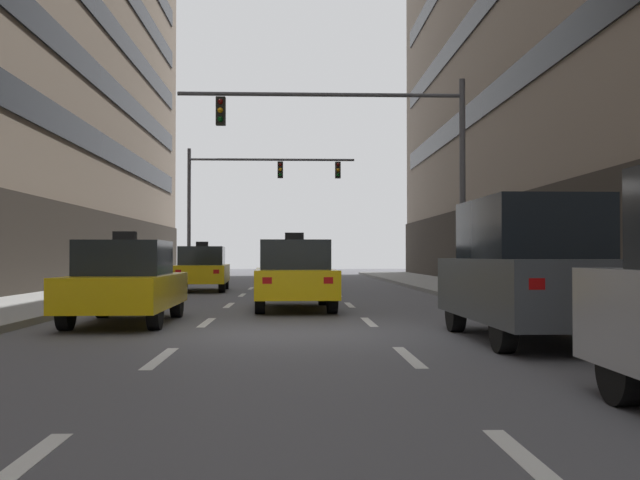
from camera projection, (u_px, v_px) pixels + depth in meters
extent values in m
plane|color=#515156|center=(287.00, 333.00, 12.44)|extent=(120.00, 120.00, 0.00)
cube|color=silver|center=(10.00, 474.00, 4.39)|extent=(0.16, 2.00, 0.01)
cube|color=silver|center=(161.00, 358.00, 9.38)|extent=(0.16, 2.00, 0.01)
cube|color=silver|center=(207.00, 322.00, 14.38)|extent=(0.16, 2.00, 0.01)
cube|color=silver|center=(229.00, 305.00, 19.38)|extent=(0.16, 2.00, 0.01)
cube|color=silver|center=(242.00, 295.00, 24.37)|extent=(0.16, 2.00, 0.01)
cube|color=silver|center=(251.00, 288.00, 29.37)|extent=(0.16, 2.00, 0.01)
cube|color=silver|center=(257.00, 284.00, 34.36)|extent=(0.16, 2.00, 0.01)
cube|color=silver|center=(262.00, 280.00, 39.36)|extent=(0.16, 2.00, 0.01)
cube|color=silver|center=(265.00, 277.00, 44.35)|extent=(0.16, 2.00, 0.01)
cube|color=silver|center=(537.00, 469.00, 4.51)|extent=(0.16, 2.00, 0.01)
cube|color=silver|center=(409.00, 357.00, 9.50)|extent=(0.16, 2.00, 0.01)
cube|color=silver|center=(369.00, 322.00, 14.50)|extent=(0.16, 2.00, 0.01)
cube|color=silver|center=(349.00, 305.00, 19.49)|extent=(0.16, 2.00, 0.01)
cube|color=silver|center=(338.00, 295.00, 24.49)|extent=(0.16, 2.00, 0.01)
cube|color=silver|center=(330.00, 288.00, 29.48)|extent=(0.16, 2.00, 0.01)
cube|color=silver|center=(325.00, 283.00, 34.48)|extent=(0.16, 2.00, 0.01)
cube|color=silver|center=(321.00, 280.00, 39.47)|extent=(0.16, 2.00, 0.01)
cube|color=silver|center=(318.00, 277.00, 44.47)|extent=(0.16, 2.00, 0.01)
cylinder|color=black|center=(184.00, 281.00, 28.62)|extent=(0.25, 0.67, 0.66)
cylinder|color=black|center=(226.00, 281.00, 28.74)|extent=(0.25, 0.67, 0.66)
cylinder|color=black|center=(176.00, 283.00, 25.92)|extent=(0.25, 0.67, 0.66)
cylinder|color=black|center=(222.00, 283.00, 26.05)|extent=(0.25, 0.67, 0.66)
cube|color=yellow|center=(202.00, 273.00, 27.34)|extent=(2.03, 4.49, 0.64)
cube|color=black|center=(202.00, 256.00, 27.15)|extent=(1.68, 1.97, 0.68)
cube|color=white|center=(191.00, 269.00, 29.45)|extent=(0.20, 0.09, 0.14)
cube|color=red|center=(178.00, 272.00, 25.13)|extent=(0.20, 0.09, 0.14)
cube|color=white|center=(223.00, 269.00, 29.55)|extent=(0.20, 0.09, 0.14)
cube|color=red|center=(216.00, 272.00, 25.24)|extent=(0.20, 0.09, 0.14)
cube|color=black|center=(202.00, 244.00, 27.16)|extent=(0.45, 0.22, 0.18)
cylinder|color=black|center=(261.00, 293.00, 19.29)|extent=(0.25, 0.68, 0.68)
cylinder|color=black|center=(323.00, 292.00, 19.41)|extent=(0.25, 0.68, 0.68)
cylinder|color=black|center=(260.00, 299.00, 16.54)|extent=(0.25, 0.68, 0.68)
cylinder|color=black|center=(332.00, 299.00, 16.66)|extent=(0.25, 0.68, 0.68)
cube|color=yellow|center=(294.00, 282.00, 17.98)|extent=(2.04, 4.57, 0.66)
cube|color=black|center=(294.00, 255.00, 17.79)|extent=(1.71, 2.00, 0.70)
cube|color=white|center=(267.00, 275.00, 20.14)|extent=(0.21, 0.09, 0.14)
cube|color=red|center=(267.00, 281.00, 15.73)|extent=(0.21, 0.09, 0.14)
cube|color=white|center=(315.00, 275.00, 20.24)|extent=(0.21, 0.09, 0.14)
cube|color=red|center=(328.00, 280.00, 15.83)|extent=(0.21, 0.09, 0.14)
cube|color=black|center=(294.00, 236.00, 17.80)|extent=(0.46, 0.22, 0.18)
cylinder|color=black|center=(272.00, 283.00, 26.84)|extent=(0.23, 0.66, 0.65)
cylinder|color=black|center=(315.00, 283.00, 26.91)|extent=(0.23, 0.66, 0.65)
cylinder|color=black|center=(271.00, 286.00, 24.17)|extent=(0.23, 0.66, 0.65)
cylinder|color=black|center=(318.00, 285.00, 24.24)|extent=(0.23, 0.66, 0.65)
cube|color=#1E512D|center=(294.00, 275.00, 25.55)|extent=(1.87, 4.38, 0.63)
cube|color=black|center=(294.00, 256.00, 25.36)|extent=(1.61, 1.90, 0.67)
cube|color=white|center=(276.00, 270.00, 27.65)|extent=(0.20, 0.08, 0.14)
cube|color=red|center=(275.00, 273.00, 23.38)|extent=(0.20, 0.08, 0.14)
cube|color=white|center=(310.00, 270.00, 27.71)|extent=(0.20, 0.08, 0.14)
cube|color=red|center=(315.00, 273.00, 23.44)|extent=(0.20, 0.08, 0.14)
cylinder|color=black|center=(272.00, 274.00, 38.09)|extent=(0.26, 0.69, 0.68)
cylinder|color=black|center=(304.00, 274.00, 38.22)|extent=(0.26, 0.69, 0.68)
cylinder|color=black|center=(272.00, 276.00, 35.30)|extent=(0.26, 0.69, 0.68)
cylinder|color=black|center=(307.00, 276.00, 35.43)|extent=(0.26, 0.69, 0.68)
cube|color=#B7BABF|center=(289.00, 268.00, 36.76)|extent=(2.09, 4.63, 0.66)
cube|color=black|center=(289.00, 255.00, 36.57)|extent=(1.74, 2.03, 0.70)
cube|color=white|center=(275.00, 266.00, 38.95)|extent=(0.21, 0.09, 0.14)
cube|color=red|center=(276.00, 267.00, 34.48)|extent=(0.21, 0.09, 0.14)
cube|color=white|center=(300.00, 266.00, 39.05)|extent=(0.21, 0.09, 0.14)
cube|color=red|center=(304.00, 267.00, 34.59)|extent=(0.21, 0.09, 0.14)
cylinder|color=black|center=(103.00, 303.00, 15.48)|extent=(0.22, 0.64, 0.64)
cylinder|color=black|center=(177.00, 302.00, 15.56)|extent=(0.22, 0.64, 0.64)
cylinder|color=black|center=(66.00, 312.00, 12.86)|extent=(0.22, 0.64, 0.64)
cylinder|color=black|center=(155.00, 312.00, 12.94)|extent=(0.22, 0.64, 0.64)
cube|color=yellow|center=(127.00, 291.00, 14.22)|extent=(1.84, 4.30, 0.62)
cube|color=black|center=(125.00, 258.00, 14.04)|extent=(1.58, 1.87, 0.66)
cube|color=white|center=(118.00, 281.00, 16.28)|extent=(0.20, 0.08, 0.14)
cube|color=red|center=(61.00, 290.00, 12.09)|extent=(0.20, 0.08, 0.14)
cube|color=white|center=(175.00, 281.00, 16.35)|extent=(0.20, 0.08, 0.14)
cube|color=red|center=(138.00, 290.00, 12.15)|extent=(0.20, 0.08, 0.14)
cube|color=black|center=(125.00, 236.00, 14.05)|extent=(0.43, 0.20, 0.18)
cylinder|color=black|center=(621.00, 369.00, 6.42)|extent=(0.22, 0.64, 0.64)
cube|color=white|center=(601.00, 296.00, 7.23)|extent=(0.20, 0.08, 0.14)
cylinder|color=black|center=(456.00, 312.00, 12.67)|extent=(0.23, 0.68, 0.68)
cylinder|color=black|center=(549.00, 312.00, 12.75)|extent=(0.23, 0.68, 0.68)
cylinder|color=black|center=(503.00, 328.00, 9.89)|extent=(0.23, 0.68, 0.68)
cylinder|color=black|center=(623.00, 327.00, 9.97)|extent=(0.23, 0.68, 0.68)
cube|color=#474C51|center=(529.00, 289.00, 11.33)|extent=(1.94, 4.55, 0.93)
cube|color=black|center=(529.00, 229.00, 11.35)|extent=(1.68, 2.69, 0.93)
cube|color=white|center=(453.00, 275.00, 13.52)|extent=(0.21, 0.08, 0.14)
cube|color=red|center=(536.00, 284.00, 9.08)|extent=(0.21, 0.08, 0.14)
cube|color=white|center=(524.00, 275.00, 13.59)|extent=(0.21, 0.08, 0.14)
cube|color=red|center=(640.00, 284.00, 9.14)|extent=(0.21, 0.08, 0.14)
cylinder|color=#4C4C51|center=(463.00, 187.00, 22.04)|extent=(0.18, 0.18, 6.51)
cylinder|color=#4C4C51|center=(321.00, 95.00, 21.95)|extent=(8.54, 0.12, 0.12)
cube|color=black|center=(221.00, 111.00, 21.83)|extent=(0.28, 0.24, 0.84)
sphere|color=#4B0704|center=(220.00, 102.00, 21.69)|extent=(0.17, 0.17, 0.17)
sphere|color=orange|center=(220.00, 110.00, 21.69)|extent=(0.17, 0.17, 0.17)
sphere|color=#073E10|center=(220.00, 119.00, 21.68)|extent=(0.17, 0.17, 0.17)
cylinder|color=#4C4C51|center=(189.00, 214.00, 37.21)|extent=(0.18, 0.18, 6.63)
cylinder|color=#4C4C51|center=(272.00, 160.00, 37.43)|extent=(8.43, 0.12, 0.12)
cube|color=black|center=(280.00, 170.00, 37.43)|extent=(0.28, 0.24, 0.84)
sphere|color=#4B0704|center=(280.00, 164.00, 37.30)|extent=(0.17, 0.17, 0.17)
sphere|color=orange|center=(280.00, 170.00, 37.29)|extent=(0.17, 0.17, 0.17)
sphere|color=#073E10|center=(280.00, 175.00, 37.29)|extent=(0.17, 0.17, 0.17)
cube|color=black|center=(338.00, 170.00, 37.54)|extent=(0.28, 0.24, 0.84)
sphere|color=#4B0704|center=(338.00, 165.00, 37.41)|extent=(0.17, 0.17, 0.17)
sphere|color=orange|center=(338.00, 170.00, 37.40)|extent=(0.17, 0.17, 0.17)
sphere|color=#073E10|center=(338.00, 175.00, 37.39)|extent=(0.17, 0.17, 0.17)
cylinder|color=black|center=(487.00, 284.00, 19.72)|extent=(0.13, 0.13, 0.83)
cylinder|color=black|center=(488.00, 284.00, 19.88)|extent=(0.13, 0.13, 0.83)
cube|color=navy|center=(488.00, 258.00, 19.82)|extent=(0.31, 0.39, 0.59)
sphere|color=brown|center=(488.00, 243.00, 19.83)|extent=(0.21, 0.21, 0.21)
cylinder|color=navy|center=(487.00, 257.00, 19.61)|extent=(0.09, 0.09, 0.53)
cylinder|color=navy|center=(489.00, 257.00, 20.02)|extent=(0.09, 0.09, 0.53)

